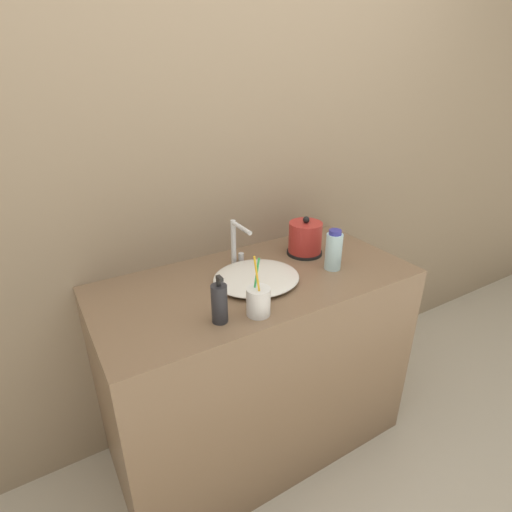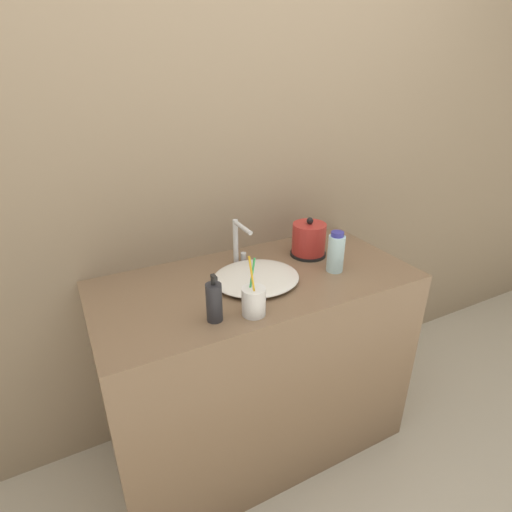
# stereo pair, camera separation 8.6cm
# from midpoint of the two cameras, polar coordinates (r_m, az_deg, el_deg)

# --- Properties ---
(ground_plane) EXTENTS (12.00, 12.00, 0.00)m
(ground_plane) POSITION_cam_midpoint_polar(r_m,az_deg,el_deg) (1.98, 3.89, -30.05)
(ground_plane) COLOR #BCB29E
(wall_back) EXTENTS (6.00, 0.04, 2.60)m
(wall_back) POSITION_cam_midpoint_polar(r_m,az_deg,el_deg) (1.70, -7.15, 14.08)
(wall_back) COLOR gray
(wall_back) RESTS_ON ground_plane
(vanity_counter) EXTENTS (1.27, 0.60, 0.87)m
(vanity_counter) POSITION_cam_midpoint_polar(r_m,az_deg,el_deg) (1.82, -1.29, -15.43)
(vanity_counter) COLOR brown
(vanity_counter) RESTS_ON ground_plane
(sink_basin) EXTENTS (0.34, 0.31, 0.04)m
(sink_basin) POSITION_cam_midpoint_polar(r_m,az_deg,el_deg) (1.55, -1.52, -3.09)
(sink_basin) COLOR silver
(sink_basin) RESTS_ON vanity_counter
(faucet) EXTENTS (0.06, 0.15, 0.19)m
(faucet) POSITION_cam_midpoint_polar(r_m,az_deg,el_deg) (1.64, -4.27, 2.17)
(faucet) COLOR silver
(faucet) RESTS_ON vanity_counter
(electric_kettle) EXTENTS (0.16, 0.16, 0.18)m
(electric_kettle) POSITION_cam_midpoint_polar(r_m,az_deg,el_deg) (1.77, 5.65, 2.34)
(electric_kettle) COLOR black
(electric_kettle) RESTS_ON vanity_counter
(toothbrush_cup) EXTENTS (0.08, 0.08, 0.22)m
(toothbrush_cup) POSITION_cam_midpoint_polar(r_m,az_deg,el_deg) (1.33, -1.52, -6.47)
(toothbrush_cup) COLOR silver
(toothbrush_cup) RESTS_ON vanity_counter
(lotion_bottle) EXTENTS (0.05, 0.05, 0.17)m
(lotion_bottle) POSITION_cam_midpoint_polar(r_m,az_deg,el_deg) (1.30, -7.15, -6.74)
(lotion_bottle) COLOR #28282D
(lotion_bottle) RESTS_ON vanity_counter
(shampoo_bottle) EXTENTS (0.07, 0.07, 0.17)m
(shampoo_bottle) POSITION_cam_midpoint_polar(r_m,az_deg,el_deg) (1.64, 9.57, 0.77)
(shampoo_bottle) COLOR silver
(shampoo_bottle) RESTS_ON vanity_counter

